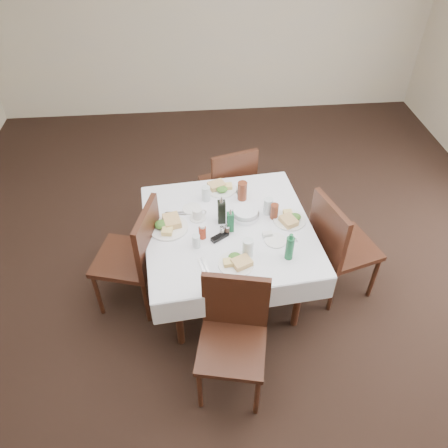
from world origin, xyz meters
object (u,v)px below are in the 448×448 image
object	(u,v)px
chair_north	(230,184)
oil_cruet_dark	(221,211)
chair_east	(337,243)
chair_west	(136,253)
bread_basket	(245,214)
oil_cruet_green	(230,221)
chair_south	(233,329)
green_bottle	(290,248)
water_s	(248,248)
coffee_mug	(198,214)
dining_table	(228,234)
ketchup_bottle	(202,232)
water_e	(268,206)
water_w	(196,241)
water_n	(206,194)

from	to	relation	value
chair_north	oil_cruet_dark	world-z (taller)	oil_cruet_dark
chair_east	chair_west	xyz separation A→B (m)	(-1.65, 0.03, 0.01)
bread_basket	oil_cruet_dark	world-z (taller)	oil_cruet_dark
chair_east	oil_cruet_green	xyz separation A→B (m)	(-0.89, 0.04, 0.27)
chair_south	bread_basket	bearing A→B (deg)	78.17
chair_north	green_bottle	distance (m)	1.32
water_s	coffee_mug	distance (m)	0.57
dining_table	ketchup_bottle	distance (m)	0.27
water_e	oil_cruet_green	size ratio (longest dim) A/B	0.64
ketchup_bottle	oil_cruet_green	bearing A→B (deg)	16.24
chair_east	green_bottle	size ratio (longest dim) A/B	4.36
water_e	green_bottle	distance (m)	0.53
water_s	green_bottle	xyz separation A→B (m)	(0.30, -0.06, 0.03)
chair_north	bread_basket	world-z (taller)	chair_north
water_w	green_bottle	world-z (taller)	green_bottle
water_e	chair_south	bearing A→B (deg)	-111.68
water_s	coffee_mug	size ratio (longest dim) A/B	1.04
dining_table	oil_cruet_green	world-z (taller)	oil_cruet_green
water_n	chair_west	bearing A→B (deg)	-145.23
ketchup_bottle	coffee_mug	bearing A→B (deg)	96.43
dining_table	chair_north	xyz separation A→B (m)	(0.10, 0.87, -0.14)
water_e	green_bottle	world-z (taller)	green_bottle
chair_south	coffee_mug	bearing A→B (deg)	101.41
oil_cruet_green	coffee_mug	world-z (taller)	oil_cruet_green
chair_north	water_s	world-z (taller)	chair_north
oil_cruet_dark	oil_cruet_green	xyz separation A→B (m)	(0.06, -0.11, -0.02)
water_n	chair_north	bearing A→B (deg)	62.71
water_n	bread_basket	bearing A→B (deg)	-39.96
green_bottle	dining_table	bearing A→B (deg)	137.68
chair_west	oil_cruet_dark	world-z (taller)	chair_west
oil_cruet_green	ketchup_bottle	size ratio (longest dim) A/B	1.78
oil_cruet_dark	coffee_mug	xyz separation A→B (m)	(-0.19, 0.06, -0.07)
chair_south	oil_cruet_dark	bearing A→B (deg)	90.25
water_s	chair_north	bearing A→B (deg)	90.46
dining_table	water_n	size ratio (longest dim) A/B	10.86
water_s	water_e	xyz separation A→B (m)	(0.23, 0.47, -0.00)
dining_table	chair_west	bearing A→B (deg)	-176.41
water_w	dining_table	bearing A→B (deg)	36.53
water_s	water_e	world-z (taller)	water_s
water_s	oil_cruet_dark	world-z (taller)	oil_cruet_dark
chair_south	dining_table	bearing A→B (deg)	86.93
oil_cruet_green	coffee_mug	size ratio (longest dim) A/B	1.54
chair_west	green_bottle	world-z (taller)	chair_west
water_s	coffee_mug	bearing A→B (deg)	127.92
oil_cruet_dark	water_w	bearing A→B (deg)	-128.80
chair_west	water_w	bearing A→B (deg)	-16.89
water_e	oil_cruet_green	world-z (taller)	oil_cruet_green
chair_west	oil_cruet_dark	bearing A→B (deg)	9.67
water_w	water_e	bearing A→B (deg)	29.48
chair_north	chair_east	xyz separation A→B (m)	(0.80, -0.94, 0.03)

